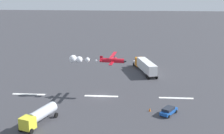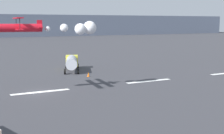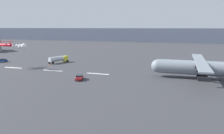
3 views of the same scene
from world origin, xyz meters
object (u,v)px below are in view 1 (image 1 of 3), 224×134
object	(u,v)px
traffic_cone_far	(48,107)
traffic_cone_near	(150,109)
semi_truck_orange	(145,65)
airport_staff_sedan	(169,111)
stunt_biplane_red	(92,60)
fuel_tanker_truck	(39,116)

from	to	relation	value
traffic_cone_far	traffic_cone_near	bearing A→B (deg)	-179.30
semi_truck_orange	traffic_cone_near	xyz separation A→B (m)	(-0.18, 28.87, -1.77)
airport_staff_sedan	traffic_cone_near	world-z (taller)	airport_staff_sedan
traffic_cone_near	semi_truck_orange	bearing A→B (deg)	-89.65
stunt_biplane_red	semi_truck_orange	distance (m)	24.70
traffic_cone_near	traffic_cone_far	size ratio (longest dim) A/B	1.00
stunt_biplane_red	semi_truck_orange	size ratio (longest dim) A/B	0.86
stunt_biplane_red	traffic_cone_far	xyz separation A→B (m)	(8.32, 9.26, -8.26)
airport_staff_sedan	stunt_biplane_red	bearing A→B (deg)	-31.29
airport_staff_sedan	traffic_cone_far	size ratio (longest dim) A/B	6.38
fuel_tanker_truck	traffic_cone_far	distance (m)	7.53
traffic_cone_near	stunt_biplane_red	bearing A→B (deg)	-34.04
semi_truck_orange	fuel_tanker_truck	distance (m)	42.20
fuel_tanker_truck	traffic_cone_far	size ratio (longest dim) A/B	12.39
stunt_biplane_red	airport_staff_sedan	xyz separation A→B (m)	(-17.03, 10.35, -7.83)
fuel_tanker_truck	traffic_cone_far	bearing A→B (deg)	-87.32
semi_truck_orange	airport_staff_sedan	bearing A→B (deg)	97.35
fuel_tanker_truck	traffic_cone_near	world-z (taller)	fuel_tanker_truck
fuel_tanker_truck	traffic_cone_near	size ratio (longest dim) A/B	12.39
semi_truck_orange	traffic_cone_near	distance (m)	28.93
stunt_biplane_red	semi_truck_orange	bearing A→B (deg)	-123.45
semi_truck_orange	airport_staff_sedan	world-z (taller)	semi_truck_orange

